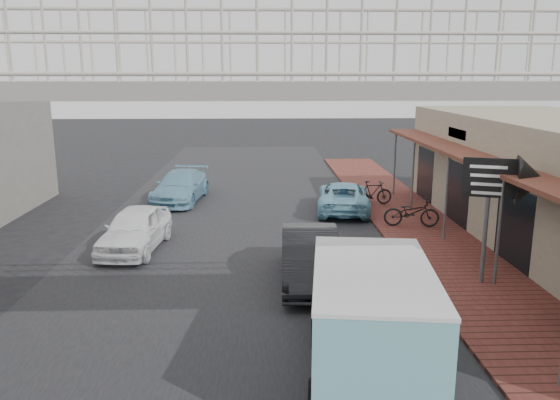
{
  "coord_description": "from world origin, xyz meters",
  "views": [
    {
      "loc": [
        0.92,
        -12.05,
        5.3
      ],
      "look_at": [
        1.45,
        3.43,
        1.8
      ],
      "focal_mm": 35.0,
      "sensor_mm": 36.0,
      "label": 1
    }
  ],
  "objects": [
    {
      "name": "ground",
      "position": [
        0.0,
        0.0,
        0.0
      ],
      "size": [
        120.0,
        120.0,
        0.0
      ],
      "primitive_type": "plane",
      "color": "black",
      "rests_on": "ground"
    },
    {
      "name": "road_strip",
      "position": [
        0.0,
        0.0,
        0.01
      ],
      "size": [
        10.0,
        60.0,
        0.01
      ],
      "primitive_type": "cube",
      "color": "black",
      "rests_on": "ground"
    },
    {
      "name": "sidewalk",
      "position": [
        6.5,
        3.0,
        0.05
      ],
      "size": [
        3.0,
        40.0,
        0.1
      ],
      "primitive_type": "cube",
      "color": "brown",
      "rests_on": "ground"
    },
    {
      "name": "footbridge",
      "position": [
        0.0,
        -4.0,
        3.18
      ],
      "size": [
        16.4,
        2.4,
        6.34
      ],
      "color": "gray",
      "rests_on": "ground"
    },
    {
      "name": "white_hatchback",
      "position": [
        -3.04,
        4.49,
        0.67
      ],
      "size": [
        1.93,
        4.06,
        1.34
      ],
      "primitive_type": "imported",
      "rotation": [
        0.0,
        0.0,
        -0.09
      ],
      "color": "white",
      "rests_on": "ground"
    },
    {
      "name": "dark_sedan",
      "position": [
        2.17,
        1.56,
        0.7
      ],
      "size": [
        1.63,
        4.27,
        1.39
      ],
      "primitive_type": "imported",
      "rotation": [
        0.0,
        0.0,
        -0.04
      ],
      "color": "black",
      "rests_on": "ground"
    },
    {
      "name": "angkot_curb",
      "position": [
        4.2,
        9.27,
        0.6
      ],
      "size": [
        2.52,
        4.52,
        1.19
      ],
      "primitive_type": "imported",
      "rotation": [
        0.0,
        0.0,
        3.01
      ],
      "color": "#79BAD1",
      "rests_on": "ground"
    },
    {
      "name": "angkot_far",
      "position": [
        -2.61,
        11.31,
        0.65
      ],
      "size": [
        2.33,
        4.67,
        1.3
      ],
      "primitive_type": "imported",
      "rotation": [
        0.0,
        0.0,
        -0.12
      ],
      "color": "#6FA5C1",
      "rests_on": "ground"
    },
    {
      "name": "angkot_van",
      "position": [
        2.8,
        -3.3,
        1.39
      ],
      "size": [
        2.5,
        4.66,
        2.19
      ],
      "rotation": [
        0.0,
        0.0,
        -0.12
      ],
      "color": "black",
      "rests_on": "ground"
    },
    {
      "name": "motorcycle_near",
      "position": [
        6.23,
        6.55,
        0.61
      ],
      "size": [
        2.01,
        0.94,
        1.02
      ],
      "primitive_type": "imported",
      "rotation": [
        0.0,
        0.0,
        1.43
      ],
      "color": "black",
      "rests_on": "sidewalk"
    },
    {
      "name": "motorcycle_far",
      "position": [
        5.52,
        9.95,
        0.6
      ],
      "size": [
        1.72,
        0.7,
        1.01
      ],
      "primitive_type": "imported",
      "rotation": [
        0.0,
        0.0,
        1.71
      ],
      "color": "black",
      "rests_on": "sidewalk"
    },
    {
      "name": "arrow_sign",
      "position": [
        7.38,
        0.84,
        2.81
      ],
      "size": [
        2.03,
        1.36,
        3.36
      ],
      "rotation": [
        0.0,
        0.0,
        -0.34
      ],
      "color": "#59595B",
      "rests_on": "sidewalk"
    }
  ]
}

